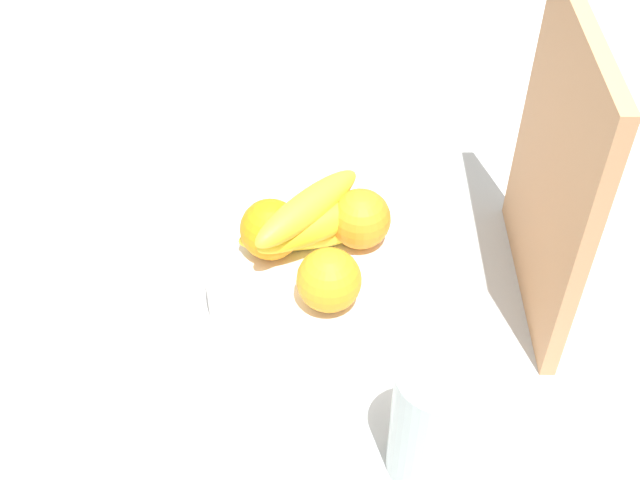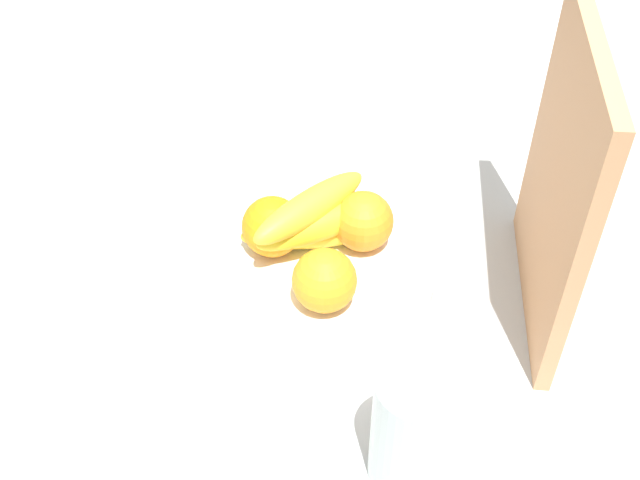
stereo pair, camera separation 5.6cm
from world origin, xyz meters
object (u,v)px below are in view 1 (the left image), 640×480
at_px(orange_front_left, 329,280).
at_px(orange_center, 271,229).
at_px(fruit_bowl, 320,280).
at_px(cutting_board, 555,175).
at_px(orange_front_right, 360,219).
at_px(thermos_tumbler, 432,422).
at_px(jar_lid, 235,478).
at_px(banana_bunch, 312,221).

xyz_separation_m(orange_front_left, orange_center, (-0.09, -0.06, 0.00)).
distance_m(fruit_bowl, cutting_board, 0.30).
bearing_deg(orange_front_right, fruit_bowl, -54.37).
bearing_deg(fruit_bowl, orange_front_right, 125.63).
relative_size(orange_front_right, orange_center, 1.00).
height_order(orange_front_left, orange_center, same).
distance_m(orange_center, cutting_board, 0.33).
xyz_separation_m(orange_front_right, orange_center, (0.01, -0.11, 0.00)).
xyz_separation_m(orange_front_left, thermos_tumbler, (0.18, 0.09, -0.02)).
distance_m(fruit_bowl, thermos_tumbler, 0.26).
bearing_deg(fruit_bowl, orange_front_left, 5.79).
height_order(orange_front_left, thermos_tumbler, thermos_tumbler).
height_order(orange_front_right, thermos_tumbler, thermos_tumbler).
bearing_deg(orange_front_right, cutting_board, 81.00).
height_order(cutting_board, jar_lid, cutting_board).
xyz_separation_m(fruit_bowl, jar_lid, (0.25, -0.10, -0.02)).
xyz_separation_m(fruit_bowl, cutting_board, (-0.00, 0.26, 0.15)).
bearing_deg(orange_center, thermos_tumbler, 30.01).
bearing_deg(orange_center, orange_front_left, 36.36).
bearing_deg(fruit_bowl, thermos_tumbler, 21.75).
height_order(banana_bunch, cutting_board, cutting_board).
bearing_deg(fruit_bowl, cutting_board, 90.70).
xyz_separation_m(cutting_board, thermos_tumbler, (0.24, -0.17, -0.10)).
bearing_deg(thermos_tumbler, orange_front_right, -170.84).
bearing_deg(banana_bunch, thermos_tumbler, 20.96).
relative_size(cutting_board, thermos_tumbler, 2.36).
bearing_deg(orange_center, cutting_board, 86.09).
bearing_deg(thermos_tumbler, banana_bunch, -159.04).
bearing_deg(thermos_tumbler, orange_center, -149.99).
distance_m(orange_front_left, orange_center, 0.11).
relative_size(fruit_bowl, thermos_tumbler, 1.82).
distance_m(cutting_board, thermos_tumbler, 0.31).
height_order(cutting_board, thermos_tumbler, cutting_board).
distance_m(fruit_bowl, orange_front_left, 0.09).
bearing_deg(orange_center, fruit_bowl, 66.39).
xyz_separation_m(orange_center, cutting_board, (0.02, 0.32, 0.08)).
bearing_deg(orange_center, banana_bunch, 95.98).
bearing_deg(orange_front_right, banana_bunch, -83.82).
bearing_deg(banana_bunch, orange_center, -84.02).
relative_size(orange_center, jar_lid, 1.19).
height_order(orange_center, banana_bunch, banana_bunch).
xyz_separation_m(orange_front_right, banana_bunch, (0.01, -0.06, 0.01)).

